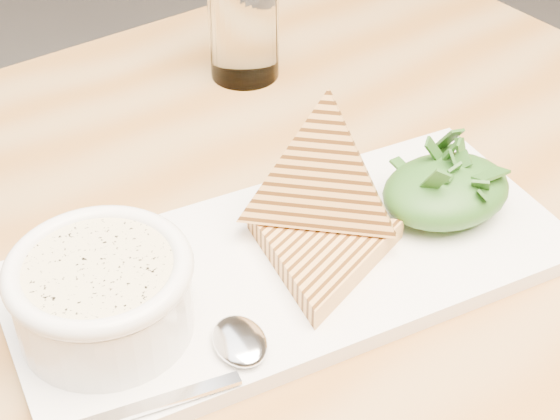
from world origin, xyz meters
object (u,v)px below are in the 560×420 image
soup_bowl (104,302)px  platter (292,265)px  glass_far (244,27)px  table_top (147,323)px

soup_bowl → platter: bearing=0.4°
glass_far → table_top: bearing=-128.9°
glass_far → platter: bearing=-109.8°
platter → soup_bowl: 0.16m
platter → soup_bowl: size_ratio=3.54×
table_top → platter: bearing=-10.4°
platter → table_top: bearing=169.6°
table_top → glass_far: (0.23, 0.28, 0.08)m
table_top → platter: (0.12, -0.02, 0.03)m
platter → soup_bowl: soup_bowl is taller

